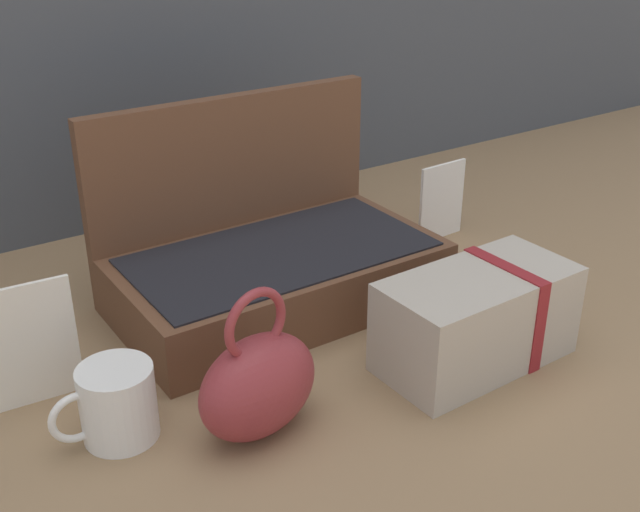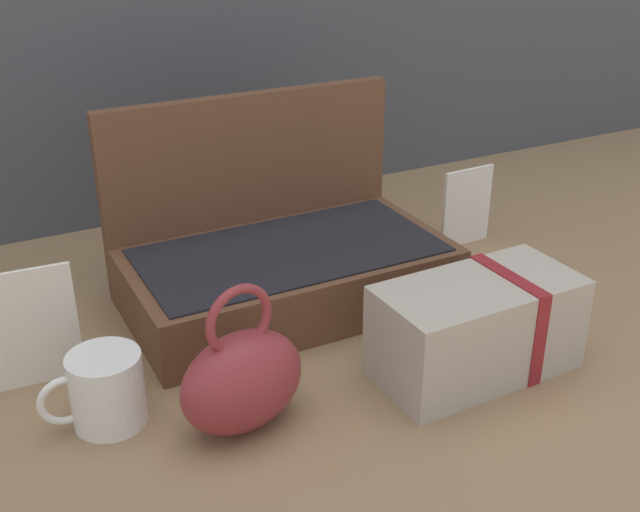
{
  "view_description": "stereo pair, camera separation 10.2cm",
  "coord_description": "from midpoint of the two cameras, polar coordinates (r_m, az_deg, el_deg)",
  "views": [
    {
      "loc": [
        -0.5,
        -0.78,
        0.58
      ],
      "look_at": [
        0.02,
        -0.02,
        0.14
      ],
      "focal_mm": 43.7,
      "sensor_mm": 36.0,
      "label": 1
    },
    {
      "loc": [
        -0.41,
        -0.83,
        0.58
      ],
      "look_at": [
        0.02,
        -0.02,
        0.14
      ],
      "focal_mm": 43.7,
      "sensor_mm": 36.0,
      "label": 2
    }
  ],
  "objects": [
    {
      "name": "teal_pouch_handbag",
      "position": [
        0.91,
        -7.79,
        -9.35
      ],
      "size": [
        0.17,
        0.12,
        0.19
      ],
      "color": "maroon",
      "rests_on": "ground_plane"
    },
    {
      "name": "poster_card_right",
      "position": [
        1.03,
        -23.05,
        -6.05
      ],
      "size": [
        0.11,
        0.01,
        0.16
      ],
      "primitive_type": "cube",
      "rotation": [
        0.0,
        0.0,
        -0.07
      ],
      "color": "white",
      "rests_on": "ground_plane"
    },
    {
      "name": "open_suitcase",
      "position": [
        1.19,
        -6.2,
        -0.17
      ],
      "size": [
        0.48,
        0.28,
        0.3
      ],
      "color": "brown",
      "rests_on": "ground_plane"
    },
    {
      "name": "info_card_left",
      "position": [
        1.41,
        6.86,
        3.97
      ],
      "size": [
        0.1,
        0.01,
        0.14
      ],
      "primitive_type": "cube",
      "rotation": [
        0.0,
        0.0,
        0.04
      ],
      "color": "white",
      "rests_on": "ground_plane"
    },
    {
      "name": "cream_toiletry_bag",
      "position": [
        1.04,
        8.81,
        -4.6
      ],
      "size": [
        0.27,
        0.14,
        0.13
      ],
      "color": "#B2A899",
      "rests_on": "ground_plane"
    },
    {
      "name": "ground_plane",
      "position": [
        1.1,
        -4.07,
        -6.72
      ],
      "size": [
        6.0,
        6.0,
        0.0
      ],
      "primitive_type": "plane",
      "color": "#8C6D4C"
    },
    {
      "name": "coffee_mug",
      "position": [
        0.95,
        -17.76,
        -10.35
      ],
      "size": [
        0.12,
        0.09,
        0.09
      ],
      "color": "white",
      "rests_on": "ground_plane"
    }
  ]
}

